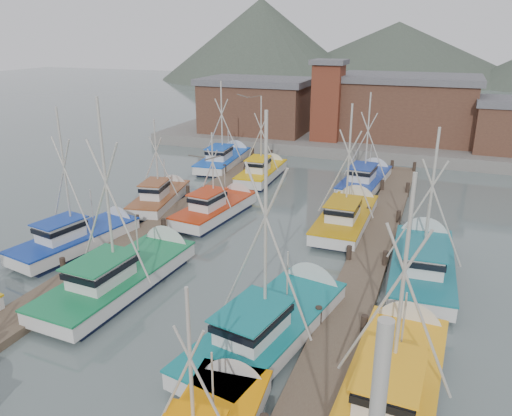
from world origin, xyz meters
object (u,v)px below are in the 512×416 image
(lookout_tower, at_px, (328,100))
(boat_8, at_px, (219,207))
(boat_12, at_px, (263,172))
(boat_4, at_px, (126,274))

(lookout_tower, distance_m, boat_8, 23.97)
(boat_8, relative_size, boat_12, 1.04)
(boat_4, relative_size, boat_12, 1.30)
(boat_8, height_order, boat_12, boat_12)
(lookout_tower, height_order, boat_8, lookout_tower)
(boat_12, bearing_deg, boat_8, -90.13)
(boat_12, bearing_deg, lookout_tower, 77.05)
(lookout_tower, distance_m, boat_12, 14.33)
(lookout_tower, relative_size, boat_4, 0.79)
(lookout_tower, bearing_deg, boat_4, -93.89)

